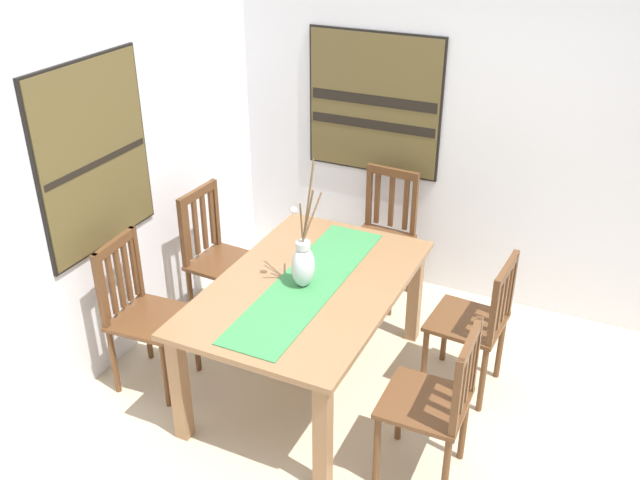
# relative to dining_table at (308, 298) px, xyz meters

# --- Properties ---
(ground_plane) EXTENTS (6.40, 6.40, 0.03)m
(ground_plane) POSITION_rel_dining_table_xyz_m (-0.35, -0.57, -0.63)
(ground_plane) COLOR beige
(wall_back) EXTENTS (6.40, 0.12, 2.70)m
(wall_back) POSITION_rel_dining_table_xyz_m (-0.35, 1.29, 0.73)
(wall_back) COLOR silver
(wall_back) RESTS_ON ground_plane
(wall_side) EXTENTS (0.12, 6.40, 2.70)m
(wall_side) POSITION_rel_dining_table_xyz_m (1.51, -0.57, 0.73)
(wall_side) COLOR silver
(wall_side) RESTS_ON ground_plane
(dining_table) EXTENTS (1.60, 1.02, 0.72)m
(dining_table) POSITION_rel_dining_table_xyz_m (0.00, 0.00, 0.00)
(dining_table) COLOR #8E6642
(dining_table) RESTS_ON ground_plane
(table_runner) EXTENTS (1.48, 0.36, 0.01)m
(table_runner) POSITION_rel_dining_table_xyz_m (-0.00, 0.00, 0.11)
(table_runner) COLOR #388447
(table_runner) RESTS_ON dining_table
(centerpiece_vase) EXTENTS (0.21, 0.15, 0.76)m
(centerpiece_vase) POSITION_rel_dining_table_xyz_m (-0.03, 0.02, 0.25)
(centerpiece_vase) COLOR silver
(centerpiece_vase) RESTS_ON dining_table
(chair_0) EXTENTS (0.43, 0.43, 0.92)m
(chair_0) POSITION_rel_dining_table_xyz_m (-0.41, -0.91, -0.13)
(chair_0) COLOR brown
(chair_0) RESTS_ON ground_plane
(chair_1) EXTENTS (0.44, 0.44, 0.98)m
(chair_1) POSITION_rel_dining_table_xyz_m (0.38, 0.88, -0.11)
(chair_1) COLOR brown
(chair_1) RESTS_ON ground_plane
(chair_2) EXTENTS (0.45, 0.45, 0.96)m
(chair_2) POSITION_rel_dining_table_xyz_m (-0.39, 0.92, -0.11)
(chair_2) COLOR brown
(chair_2) RESTS_ON ground_plane
(chair_3) EXTENTS (0.45, 0.45, 0.97)m
(chair_3) POSITION_rel_dining_table_xyz_m (1.17, -0.03, -0.12)
(chair_3) COLOR brown
(chair_3) RESTS_ON ground_plane
(chair_4) EXTENTS (0.45, 0.45, 0.91)m
(chair_4) POSITION_rel_dining_table_xyz_m (0.38, -0.91, -0.13)
(chair_4) COLOR brown
(chair_4) RESTS_ON ground_plane
(painting_on_back_wall) EXTENTS (0.88, 0.05, 1.11)m
(painting_on_back_wall) POSITION_rel_dining_table_xyz_m (-0.27, 1.23, 0.78)
(painting_on_back_wall) COLOR black
(painting_on_side_wall) EXTENTS (0.05, 1.00, 1.02)m
(painting_on_side_wall) POSITION_rel_dining_table_xyz_m (1.45, 0.18, 0.75)
(painting_on_side_wall) COLOR black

